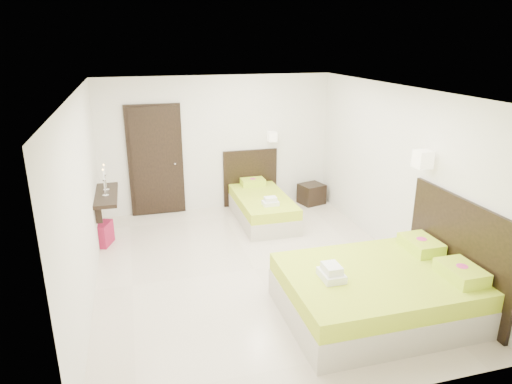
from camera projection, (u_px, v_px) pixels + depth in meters
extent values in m
plane|color=beige|center=(255.00, 269.00, 6.75)|extent=(5.50, 5.50, 0.00)
cube|color=beige|center=(262.00, 213.00, 8.54)|extent=(0.92, 1.83, 0.29)
cube|color=#A5C41F|center=(262.00, 201.00, 8.46)|extent=(0.91, 1.82, 0.18)
cube|color=black|center=(250.00, 178.00, 9.21)|extent=(1.10, 0.05, 1.15)
cube|color=#C7E72A|center=(253.00, 182.00, 9.04)|extent=(0.46, 0.31, 0.13)
cylinder|color=#E7368C|center=(253.00, 179.00, 9.02)|extent=(0.11, 0.11, 0.00)
cube|color=white|center=(270.00, 203.00, 7.96)|extent=(0.28, 0.20, 0.07)
cube|color=white|center=(270.00, 199.00, 7.93)|extent=(0.21, 0.15, 0.07)
cube|color=beige|center=(272.00, 137.00, 8.90)|extent=(0.17, 0.17, 0.18)
cylinder|color=#2D2116|center=(271.00, 136.00, 8.98)|extent=(0.03, 0.16, 0.03)
cube|color=beige|center=(376.00, 301.00, 5.59)|extent=(2.24, 1.68, 0.36)
cube|color=#A5C41F|center=(378.00, 280.00, 5.50)|extent=(2.22, 1.66, 0.22)
cube|color=black|center=(457.00, 252.00, 5.70)|extent=(0.05, 1.91, 1.40)
cube|color=#C7E72A|center=(461.00, 272.00, 5.29)|extent=(0.38, 0.56, 0.16)
cylinder|color=#E7368C|center=(462.00, 266.00, 5.27)|extent=(0.13, 0.13, 0.00)
cube|color=#C7E72A|center=(421.00, 244.00, 6.01)|extent=(0.38, 0.56, 0.16)
cylinder|color=#E7368C|center=(422.00, 239.00, 5.98)|extent=(0.13, 0.13, 0.00)
cube|color=white|center=(331.00, 275.00, 5.30)|extent=(0.25, 0.34, 0.09)
cube|color=white|center=(332.00, 268.00, 5.27)|extent=(0.18, 0.25, 0.09)
cube|color=beige|center=(423.00, 159.00, 5.98)|extent=(0.20, 0.20, 0.22)
cylinder|color=#2D2116|center=(428.00, 159.00, 6.00)|extent=(0.16, 0.03, 0.03)
cube|color=black|center=(311.00, 194.00, 9.39)|extent=(0.55, 0.52, 0.41)
cube|color=maroon|center=(98.00, 234.00, 7.50)|extent=(0.49, 0.49, 0.38)
cube|color=black|center=(156.00, 161.00, 8.59)|extent=(1.02, 0.06, 2.14)
cube|color=black|center=(156.00, 161.00, 8.55)|extent=(0.88, 0.04, 2.06)
cylinder|color=silver|center=(175.00, 163.00, 8.63)|extent=(0.03, 0.10, 0.03)
cube|color=black|center=(106.00, 195.00, 7.42)|extent=(0.35, 1.20, 0.06)
cube|color=black|center=(99.00, 214.00, 7.03)|extent=(0.10, 0.04, 0.30)
cube|color=black|center=(101.00, 196.00, 7.85)|extent=(0.10, 0.04, 0.30)
cylinder|color=silver|center=(106.00, 196.00, 7.27)|extent=(0.10, 0.10, 0.02)
cylinder|color=silver|center=(105.00, 188.00, 7.24)|extent=(0.02, 0.02, 0.22)
cone|color=silver|center=(104.00, 181.00, 7.19)|extent=(0.07, 0.07, 0.04)
cylinder|color=white|center=(103.00, 175.00, 7.16)|extent=(0.02, 0.02, 0.15)
sphere|color=#FFB23F|center=(103.00, 170.00, 7.14)|extent=(0.02, 0.02, 0.02)
cylinder|color=silver|center=(106.00, 190.00, 7.55)|extent=(0.10, 0.10, 0.02)
cylinder|color=silver|center=(106.00, 183.00, 7.51)|extent=(0.02, 0.02, 0.22)
cone|color=silver|center=(105.00, 175.00, 7.47)|extent=(0.07, 0.07, 0.04)
cylinder|color=white|center=(104.00, 170.00, 7.44)|extent=(0.02, 0.02, 0.15)
sphere|color=#FFB23F|center=(104.00, 165.00, 7.41)|extent=(0.02, 0.02, 0.02)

